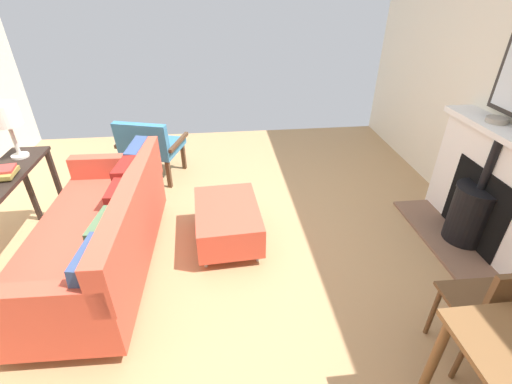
{
  "coord_description": "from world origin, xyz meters",
  "views": [
    {
      "loc": [
        -0.1,
        2.52,
        2.11
      ],
      "look_at": [
        -0.38,
        0.0,
        0.57
      ],
      "focal_mm": 24.94,
      "sensor_mm": 36.0,
      "label": 1
    }
  ],
  "objects": [
    {
      "name": "ground_plane",
      "position": [
        0.0,
        0.0,
        -0.0
      ],
      "size": [
        5.22,
        5.54,
        0.01
      ],
      "primitive_type": "cube",
      "color": "tan"
    },
    {
      "name": "fireplace",
      "position": [
        -2.39,
        0.16,
        0.47
      ],
      "size": [
        0.62,
        1.47,
        1.05
      ],
      "color": "brown",
      "rests_on": "ground"
    },
    {
      "name": "mantel_bowl_near",
      "position": [
        -2.43,
        -0.1,
        1.08
      ],
      "size": [
        0.17,
        0.17,
        0.04
      ],
      "color": "#9E9384",
      "rests_on": "fireplace"
    },
    {
      "name": "sofa",
      "position": [
        0.87,
        0.18,
        0.37
      ],
      "size": [
        0.92,
        1.82,
        0.83
      ],
      "color": "#B2B2B7",
      "rests_on": "ground"
    },
    {
      "name": "ottoman",
      "position": [
        -0.13,
        -0.09,
        0.23
      ],
      "size": [
        0.6,
        0.82,
        0.37
      ],
      "color": "#B2B2B7",
      "rests_on": "ground"
    },
    {
      "name": "armchair_accent",
      "position": [
        0.69,
        -1.36,
        0.45
      ],
      "size": [
        0.8,
        0.73,
        0.77
      ],
      "color": "#4C3321",
      "rests_on": "ground"
    },
    {
      "name": "table_lamp_near_end",
      "position": [
        1.6,
        -0.45,
        1.14
      ],
      "size": [
        0.23,
        0.23,
        0.46
      ],
      "color": "beige",
      "rests_on": "console_table"
    },
    {
      "name": "dining_chair_near_fireplace",
      "position": [
        -1.6,
        1.31,
        0.51
      ],
      "size": [
        0.41,
        0.41,
        0.86
      ],
      "color": "brown",
      "rests_on": "ground"
    }
  ]
}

